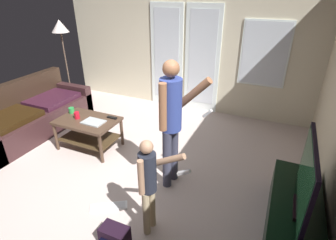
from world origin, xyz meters
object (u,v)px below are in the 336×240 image
object	(u,v)px
flat_screen_tv	(306,180)
tv_remote_black	(112,118)
tv_stand	(293,226)
floor_lamp	(61,32)
loose_keyboard	(109,207)
person_child	(149,180)
cup_near_edge	(71,110)
coffee_table	(88,127)
laptop_closed	(93,122)
leather_couch	(31,116)
person_adult	(172,115)
backpack	(114,237)
cup_by_laptop	(77,115)

from	to	relation	value
flat_screen_tv	tv_remote_black	bearing A→B (deg)	162.97
tv_stand	floor_lamp	distance (m)	5.25
flat_screen_tv	loose_keyboard	distance (m)	2.17
person_child	cup_near_edge	size ratio (longest dim) A/B	12.18
coffee_table	person_child	size ratio (longest dim) A/B	0.84
coffee_table	laptop_closed	world-z (taller)	laptop_closed
loose_keyboard	cup_near_edge	size ratio (longest dim) A/B	4.81
leather_couch	tv_stand	distance (m)	4.41
leather_couch	person_adult	xyz separation A→B (m)	(2.87, -0.30, 0.70)
loose_keyboard	laptop_closed	world-z (taller)	laptop_closed
coffee_table	cup_near_edge	world-z (taller)	cup_near_edge
flat_screen_tv	backpack	distance (m)	1.93
tv_stand	backpack	xyz separation A→B (m)	(-1.63, -0.76, -0.11)
leather_couch	coffee_table	size ratio (longest dim) A/B	2.29
floor_lamp	cup_by_laptop	world-z (taller)	floor_lamp
tv_stand	leather_couch	bearing A→B (deg)	171.29
tv_stand	loose_keyboard	distance (m)	2.03
loose_keyboard	leather_couch	bearing A→B (deg)	156.36
leather_couch	floor_lamp	bearing A→B (deg)	102.89
tv_stand	person_child	bearing A→B (deg)	-162.28
tv_stand	floor_lamp	bearing A→B (deg)	156.65
person_child	laptop_closed	distance (m)	1.84
tv_remote_black	floor_lamp	bearing A→B (deg)	150.42
flat_screen_tv	tv_remote_black	distance (m)	2.86
person_child	backpack	size ratio (longest dim) A/B	3.87
floor_lamp	person_adult	bearing A→B (deg)	-27.39
person_adult	floor_lamp	xyz separation A→B (m)	(-3.17, 1.64, 0.55)
coffee_table	flat_screen_tv	xyz separation A→B (m)	(3.04, -0.63, 0.44)
flat_screen_tv	person_adult	world-z (taller)	person_adult
coffee_table	floor_lamp	bearing A→B (deg)	139.57
person_child	laptop_closed	size ratio (longest dim) A/B	3.38
leather_couch	laptop_closed	xyz separation A→B (m)	(1.47, -0.07, 0.21)
person_child	flat_screen_tv	bearing A→B (deg)	17.88
floor_lamp	coffee_table	bearing A→B (deg)	-40.43
laptop_closed	cup_near_edge	size ratio (longest dim) A/B	3.61
person_child	floor_lamp	world-z (taller)	floor_lamp
flat_screen_tv	person_child	size ratio (longest dim) A/B	0.90
cup_near_edge	cup_by_laptop	distance (m)	0.26
cup_near_edge	cup_by_laptop	size ratio (longest dim) A/B	0.85
laptop_closed	coffee_table	bearing A→B (deg)	166.81
flat_screen_tv	laptop_closed	bearing A→B (deg)	168.46
flat_screen_tv	loose_keyboard	size ratio (longest dim) A/B	2.27
leather_couch	floor_lamp	world-z (taller)	floor_lamp
coffee_table	person_child	bearing A→B (deg)	-32.91
person_adult	backpack	distance (m)	1.45
backpack	cup_near_edge	bearing A→B (deg)	140.40
person_adult	leather_couch	bearing A→B (deg)	174.07
loose_keyboard	laptop_closed	size ratio (longest dim) A/B	1.33
coffee_table	backpack	size ratio (longest dim) A/B	3.26
leather_couch	coffee_table	bearing A→B (deg)	-1.44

